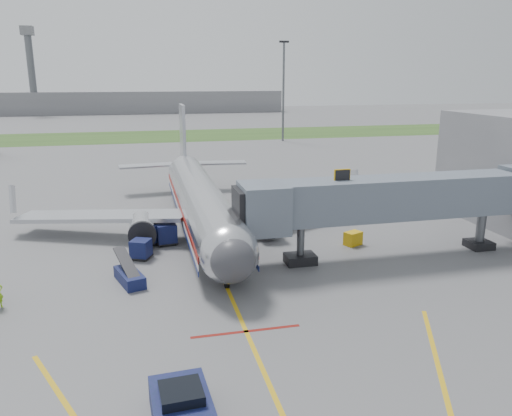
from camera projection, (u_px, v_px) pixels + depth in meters
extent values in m
plane|color=#565659|center=(232.00, 300.00, 30.60)|extent=(400.00, 400.00, 0.00)
cube|color=#2D4C1E|center=(161.00, 136.00, 115.32)|extent=(300.00, 25.00, 0.01)
cube|color=gold|center=(239.00, 315.00, 28.72)|extent=(0.25, 50.00, 0.01)
cube|color=maroon|center=(246.00, 331.00, 26.84)|extent=(6.00, 0.25, 0.01)
cylinder|color=silver|center=(201.00, 200.00, 44.04)|extent=(3.80, 28.00, 3.80)
sphere|color=silver|center=(229.00, 253.00, 30.86)|extent=(3.80, 3.80, 3.80)
sphere|color=#38383D|center=(233.00, 261.00, 29.63)|extent=(2.74, 2.74, 2.74)
cube|color=black|center=(230.00, 247.00, 30.34)|extent=(2.20, 1.20, 0.55)
cone|color=silver|center=(184.00, 168.00, 59.57)|extent=(3.80, 5.00, 3.80)
cube|color=#B7BAC1|center=(183.00, 135.00, 58.08)|extent=(0.35, 4.20, 7.00)
cube|color=#B7BAC1|center=(101.00, 216.00, 42.38)|extent=(15.10, 8.59, 1.13)
cube|color=#B7BAC1|center=(293.00, 205.00, 46.15)|extent=(15.10, 8.59, 1.13)
cylinder|color=silver|center=(142.00, 229.00, 40.41)|extent=(2.10, 3.60, 2.10)
cylinder|color=silver|center=(266.00, 221.00, 42.71)|extent=(2.10, 3.60, 2.10)
cube|color=maroon|center=(222.00, 203.00, 44.55)|extent=(0.05, 28.00, 0.45)
cube|color=navy|center=(223.00, 213.00, 44.78)|extent=(0.05, 28.00, 0.35)
cylinder|color=black|center=(227.00, 283.00, 32.41)|extent=(0.28, 0.70, 0.70)
cylinder|color=black|center=(172.00, 225.00, 44.50)|extent=(0.50, 1.00, 1.00)
cylinder|color=black|center=(229.00, 221.00, 45.66)|extent=(0.50, 1.00, 1.00)
cube|color=slate|center=(391.00, 197.00, 37.01)|extent=(20.00, 3.00, 3.00)
cube|color=slate|center=(263.00, 208.00, 34.90)|extent=(3.20, 3.60, 3.40)
cube|color=black|center=(247.00, 209.00, 34.63)|extent=(1.60, 3.00, 2.80)
cube|color=gold|center=(342.00, 176.00, 35.67)|extent=(1.20, 0.15, 1.00)
cylinder|color=#595B60|center=(301.00, 243.00, 36.24)|extent=(0.56, 0.56, 3.10)
cube|color=black|center=(300.00, 259.00, 36.55)|extent=(2.20, 1.60, 0.70)
cylinder|color=#595B60|center=(481.00, 229.00, 39.56)|extent=(0.70, 0.70, 3.10)
cube|color=black|center=(479.00, 244.00, 39.88)|extent=(1.80, 1.80, 0.60)
cylinder|color=#595B60|center=(283.00, 93.00, 104.18)|extent=(0.44, 0.44, 20.00)
cube|color=black|center=(284.00, 42.00, 101.58)|extent=(2.00, 0.40, 0.40)
cube|color=slate|center=(123.00, 102.00, 187.39)|extent=(120.00, 14.00, 8.00)
cylinder|color=#595B60|center=(32.00, 75.00, 173.50)|extent=(2.40, 2.40, 28.00)
cube|color=slate|center=(27.00, 31.00, 169.80)|extent=(4.00, 4.00, 3.00)
cube|color=#0C1935|center=(182.00, 410.00, 19.62)|extent=(2.49, 3.85, 1.14)
cube|color=black|center=(181.00, 394.00, 19.44)|extent=(1.75, 1.75, 0.52)
cylinder|color=black|center=(155.00, 397.00, 20.65)|extent=(0.28, 0.84, 0.83)
cylinder|color=black|center=(199.00, 390.00, 21.16)|extent=(0.28, 0.84, 0.83)
cube|color=#0C1935|center=(166.00, 233.00, 40.64)|extent=(1.73, 1.73, 1.54)
cube|color=black|center=(167.00, 242.00, 40.83)|extent=(1.78, 1.78, 0.12)
cylinder|color=black|center=(161.00, 245.00, 40.10)|extent=(0.25, 0.30, 0.28)
cylinder|color=black|center=(175.00, 244.00, 40.51)|extent=(0.25, 0.30, 0.28)
cylinder|color=black|center=(158.00, 241.00, 41.18)|extent=(0.25, 0.30, 0.28)
cylinder|color=black|center=(172.00, 239.00, 41.59)|extent=(0.25, 0.30, 0.28)
cube|color=#0C1935|center=(141.00, 248.00, 37.40)|extent=(1.75, 1.75, 1.32)
cube|color=black|center=(141.00, 257.00, 37.56)|extent=(1.81, 1.81, 0.10)
cylinder|color=black|center=(132.00, 259.00, 37.18)|extent=(0.27, 0.30, 0.24)
cylinder|color=black|center=(145.00, 260.00, 36.99)|extent=(0.27, 0.30, 0.24)
cylinder|color=black|center=(138.00, 254.00, 38.15)|extent=(0.27, 0.30, 0.24)
cylinder|color=black|center=(151.00, 255.00, 37.96)|extent=(0.27, 0.30, 0.24)
cube|color=#0C1935|center=(148.00, 233.00, 40.58)|extent=(1.93, 1.93, 1.54)
cube|color=black|center=(149.00, 242.00, 40.78)|extent=(1.99, 1.99, 0.12)
cylinder|color=black|center=(144.00, 246.00, 40.00)|extent=(0.29, 0.33, 0.28)
cylinder|color=black|center=(158.00, 243.00, 40.58)|extent=(0.29, 0.33, 0.28)
cylinder|color=black|center=(139.00, 242.00, 40.99)|extent=(0.29, 0.33, 0.28)
cylinder|color=black|center=(153.00, 239.00, 41.58)|extent=(0.29, 0.33, 0.28)
cube|color=#0C1935|center=(130.00, 277.00, 33.05)|extent=(2.17, 3.44, 0.80)
cube|color=black|center=(127.00, 263.00, 33.20)|extent=(1.86, 3.68, 1.26)
cylinder|color=black|center=(128.00, 287.00, 31.90)|extent=(0.34, 0.54, 0.50)
cylinder|color=black|center=(142.00, 284.00, 32.35)|extent=(0.34, 0.54, 0.50)
cylinder|color=black|center=(118.00, 275.00, 33.83)|extent=(0.34, 0.54, 0.50)
cylinder|color=black|center=(131.00, 272.00, 34.27)|extent=(0.34, 0.54, 0.50)
cube|color=gold|center=(353.00, 238.00, 40.54)|extent=(1.64, 1.41, 1.10)
cylinder|color=black|center=(349.00, 244.00, 40.37)|extent=(0.28, 0.33, 0.28)
cylinder|color=black|center=(357.00, 242.00, 40.91)|extent=(0.28, 0.33, 0.28)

